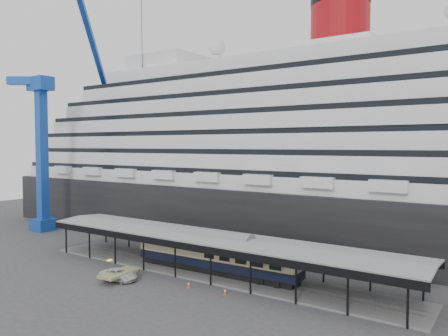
# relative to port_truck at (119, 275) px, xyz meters

# --- Properties ---
(ground) EXTENTS (200.00, 200.00, 0.00)m
(ground) POSITION_rel_port_truck_xyz_m (8.06, 4.21, -0.73)
(ground) COLOR #38383B
(ground) RESTS_ON ground
(cruise_ship) EXTENTS (130.00, 30.00, 43.90)m
(cruise_ship) POSITION_rel_port_truck_xyz_m (8.11, 36.21, 17.62)
(cruise_ship) COLOR black
(cruise_ship) RESTS_ON ground
(platform_canopy) EXTENTS (56.00, 9.18, 5.30)m
(platform_canopy) POSITION_rel_port_truck_xyz_m (8.06, 9.21, 1.63)
(platform_canopy) COLOR slate
(platform_canopy) RESTS_ON ground
(crane_blue) EXTENTS (22.63, 19.19, 47.60)m
(crane_blue) POSITION_rel_port_truck_xyz_m (-37.06, 14.83, 19.23)
(crane_blue) COLOR #1747B2
(crane_blue) RESTS_ON ground
(port_truck) EXTENTS (5.43, 2.82, 1.46)m
(port_truck) POSITION_rel_port_truck_xyz_m (0.00, 0.00, 0.00)
(port_truck) COLOR silver
(port_truck) RESTS_ON ground
(pullman_carriage) EXTENTS (24.55, 3.92, 24.01)m
(pullman_carriage) POSITION_rel_port_truck_xyz_m (8.85, 9.21, 2.16)
(pullman_carriage) COLOR black
(pullman_carriage) RESTS_ON ground
(traffic_cone_left) EXTENTS (0.38, 0.38, 0.73)m
(traffic_cone_left) POSITION_rel_port_truck_xyz_m (0.97, 1.76, -0.37)
(traffic_cone_left) COLOR #E24F0C
(traffic_cone_left) RESTS_ON ground
(traffic_cone_mid) EXTENTS (0.42, 0.42, 0.75)m
(traffic_cone_mid) POSITION_rel_port_truck_xyz_m (9.26, 2.82, -0.36)
(traffic_cone_mid) COLOR #F0490D
(traffic_cone_mid) RESTS_ON ground
(traffic_cone_right) EXTENTS (0.43, 0.43, 0.75)m
(traffic_cone_right) POSITION_rel_port_truck_xyz_m (14.38, 3.25, -0.36)
(traffic_cone_right) COLOR #D0520B
(traffic_cone_right) RESTS_ON ground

